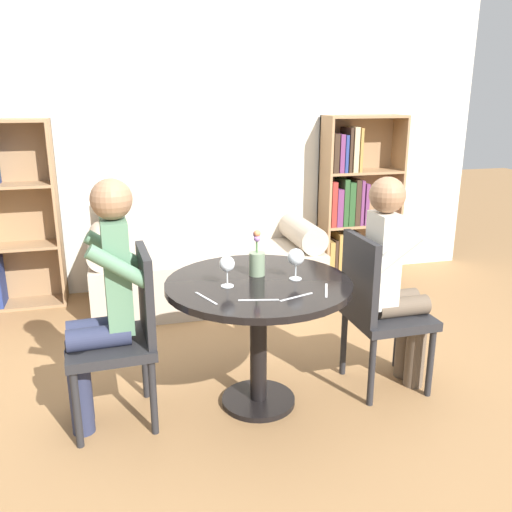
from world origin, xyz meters
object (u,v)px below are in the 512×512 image
(chair_right, at_px, (377,306))
(flower_vase, at_px, (257,260))
(chair_left, at_px, (124,330))
(wine_glass_right, at_px, (296,258))
(couch, at_px, (205,262))
(wine_glass_left, at_px, (227,265))
(bookshelf_right, at_px, (350,202))
(person_left, at_px, (103,302))
(person_right, at_px, (394,280))

(chair_right, relative_size, flower_vase, 3.67)
(chair_left, distance_m, wine_glass_right, 0.94)
(chair_left, relative_size, chair_right, 1.00)
(chair_left, bearing_deg, wine_glass_right, 83.66)
(couch, relative_size, chair_left, 2.00)
(wine_glass_right, xyz_separation_m, flower_vase, (-0.18, 0.11, -0.03))
(couch, xyz_separation_m, wine_glass_left, (-0.17, -1.67, 0.51))
(bookshelf_right, distance_m, wine_glass_left, 2.48)
(chair_right, xyz_separation_m, person_left, (-1.46, 0.03, 0.17))
(couch, height_order, flower_vase, flower_vase)
(person_left, xyz_separation_m, flower_vase, (0.79, 0.07, 0.13))
(person_left, distance_m, flower_vase, 0.80)
(person_right, bearing_deg, chair_left, 88.07)
(wine_glass_right, bearing_deg, couch, 96.67)
(flower_vase, bearing_deg, couch, 90.68)
(chair_right, bearing_deg, wine_glass_right, 91.76)
(bookshelf_right, height_order, wine_glass_left, bookshelf_right)
(wine_glass_left, relative_size, flower_vase, 0.64)
(chair_right, xyz_separation_m, person_right, (0.09, 0.00, 0.14))
(chair_right, distance_m, person_left, 1.47)
(person_left, relative_size, wine_glass_left, 8.04)
(person_left, distance_m, wine_glass_left, 0.63)
(bookshelf_right, relative_size, chair_right, 1.61)
(wine_glass_left, bearing_deg, bookshelf_right, 51.36)
(couch, relative_size, chair_right, 2.00)
(person_right, distance_m, wine_glass_right, 0.61)
(person_left, bearing_deg, person_right, 86.29)
(person_left, xyz_separation_m, wine_glass_right, (0.97, -0.05, 0.16))
(couch, relative_size, person_right, 1.48)
(chair_left, bearing_deg, person_right, 85.96)
(chair_left, height_order, chair_right, same)
(bookshelf_right, bearing_deg, person_right, -107.58)
(chair_right, bearing_deg, flower_vase, 81.30)
(wine_glass_right, bearing_deg, person_right, 2.12)
(bookshelf_right, relative_size, wine_glass_right, 8.87)
(person_left, bearing_deg, chair_left, 91.80)
(couch, bearing_deg, wine_glass_left, -95.81)
(chair_left, relative_size, person_right, 0.74)
(chair_left, distance_m, person_right, 1.47)
(person_left, bearing_deg, couch, 151.64)
(bookshelf_right, bearing_deg, chair_right, -110.05)
(chair_left, distance_m, wine_glass_left, 0.61)
(person_left, distance_m, wine_glass_right, 0.98)
(chair_left, bearing_deg, person_left, -88.20)
(wine_glass_left, height_order, wine_glass_right, wine_glass_right)
(wine_glass_right, bearing_deg, person_left, 177.10)
(chair_left, distance_m, flower_vase, 0.76)
(chair_left, xyz_separation_m, wine_glass_left, (0.51, -0.07, 0.32))
(wine_glass_left, bearing_deg, person_left, 173.77)
(wine_glass_right, bearing_deg, chair_right, 2.34)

